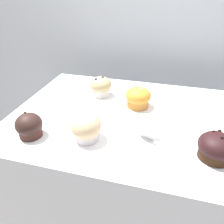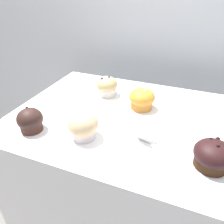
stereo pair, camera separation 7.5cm
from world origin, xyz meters
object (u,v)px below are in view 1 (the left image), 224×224
muffin_front_center (29,126)px  serving_plate (66,108)px  muffin_back_right (216,147)px  muffin_front_right (86,128)px  muffin_back_left (138,97)px  muffin_front_left (101,87)px

muffin_front_center → serving_plate: muffin_front_center is taller
muffin_front_center → muffin_back_right: 0.56m
muffin_front_right → muffin_back_left: bearing=64.1°
muffin_back_right → serving_plate: 0.54m
muffin_back_right → muffin_back_left: bearing=137.4°
muffin_back_right → serving_plate: size_ratio=0.52×
muffin_front_left → serving_plate: muffin_front_left is taller
muffin_back_left → serving_plate: size_ratio=0.51×
muffin_front_left → serving_plate: (-0.09, -0.15, -0.04)m
muffin_front_center → muffin_back_right: same height
muffin_front_left → serving_plate: size_ratio=0.48×
muffin_front_center → muffin_front_left: muffin_front_left is taller
muffin_back_right → muffin_front_left: muffin_front_left is taller
muffin_front_right → muffin_back_right: bearing=2.1°
muffin_front_left → muffin_back_left: bearing=-18.2°
muffin_front_center → muffin_back_left: bearing=42.9°
muffin_front_center → serving_plate: (0.04, 0.19, -0.03)m
serving_plate → muffin_back_right: bearing=-15.2°
muffin_back_left → muffin_front_left: size_ratio=1.08×
muffin_front_left → muffin_front_right: bearing=-80.8°
muffin_back_left → serving_plate: muffin_back_left is taller
muffin_back_right → muffin_front_left: bearing=145.6°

